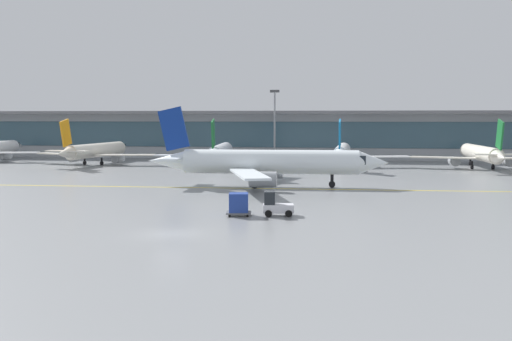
% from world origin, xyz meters
% --- Properties ---
extents(ground_plane, '(400.00, 400.00, 0.00)m').
position_xyz_m(ground_plane, '(0.00, 0.00, 0.00)').
color(ground_plane, gray).
extents(taxiway_centreline_stripe, '(109.92, 4.81, 0.01)m').
position_xyz_m(taxiway_centreline_stripe, '(3.21, 28.82, 0.00)').
color(taxiway_centreline_stripe, yellow).
rests_on(taxiway_centreline_stripe, ground_plane).
extents(terminal_concourse, '(174.53, 11.00, 9.60)m').
position_xyz_m(terminal_concourse, '(0.00, 81.66, 4.92)').
color(terminal_concourse, '#9EA3A8').
rests_on(terminal_concourse, ground_plane).
extents(gate_airplane_1, '(22.73, 24.55, 8.13)m').
position_xyz_m(gate_airplane_1, '(-31.88, 60.56, 2.44)').
color(gate_airplane_1, silver).
rests_on(gate_airplane_1, ground_plane).
extents(gate_airplane_2, '(22.72, 24.55, 8.13)m').
position_xyz_m(gate_airplane_2, '(-9.29, 60.13, 2.44)').
color(gate_airplane_2, silver).
rests_on(gate_airplane_2, ground_plane).
extents(gate_airplane_3, '(22.82, 24.50, 8.13)m').
position_xyz_m(gate_airplane_3, '(11.29, 62.22, 2.44)').
color(gate_airplane_3, white).
rests_on(gate_airplane_3, ground_plane).
extents(gate_airplane_4, '(22.78, 24.54, 8.13)m').
position_xyz_m(gate_airplane_4, '(33.72, 61.78, 2.44)').
color(gate_airplane_4, silver).
rests_on(gate_airplane_4, ground_plane).
extents(taxiing_regional_jet, '(29.23, 27.18, 9.69)m').
position_xyz_m(taxiing_regional_jet, '(2.84, 30.81, 2.90)').
color(taxiing_regional_jet, white).
rests_on(taxiing_regional_jet, ground_plane).
extents(baggage_tug, '(2.78, 1.94, 2.10)m').
position_xyz_m(baggage_tug, '(6.44, 9.22, 0.89)').
color(baggage_tug, silver).
rests_on(baggage_tug, ground_plane).
extents(cargo_dolly_lead, '(2.31, 1.89, 1.94)m').
position_xyz_m(cargo_dolly_lead, '(3.34, 8.75, 1.05)').
color(cargo_dolly_lead, '#595B60').
rests_on(cargo_dolly_lead, ground_plane).
extents(apron_light_mast_1, '(1.80, 0.36, 13.56)m').
position_xyz_m(apron_light_mast_1, '(-1.72, 74.48, 7.46)').
color(apron_light_mast_1, gray).
rests_on(apron_light_mast_1, ground_plane).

